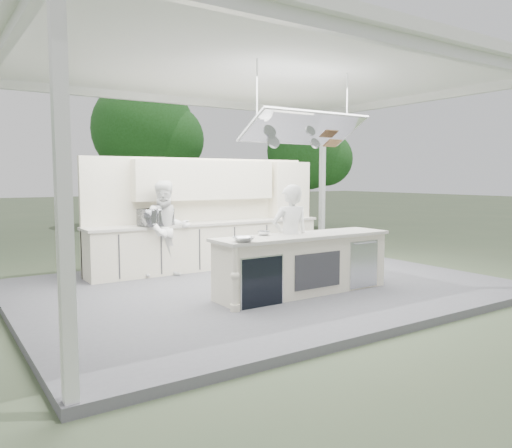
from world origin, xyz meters
TOP-DOWN VIEW (x-y plane):
  - ground at (0.00, 0.00)m, footprint 90.00×90.00m
  - stage_deck at (0.00, 0.00)m, footprint 8.00×6.00m
  - tent at (0.00, -0.01)m, footprint 8.20×6.20m
  - demo_island at (0.18, -0.91)m, footprint 3.10×0.79m
  - back_counter at (0.00, 1.90)m, footprint 5.08×0.72m
  - back_wall_unit at (0.44, 2.11)m, footprint 5.05×0.48m
  - tree_cluster at (-0.16, 9.77)m, footprint 19.55×9.40m
  - head_chef at (0.08, -0.70)m, footprint 0.71×0.53m
  - sous_chef at (-1.09, 1.55)m, footprint 0.99×0.84m
  - toaster_oven at (-1.25, 1.70)m, footprint 0.70×0.60m
  - bowl_large at (-1.10, -1.15)m, footprint 0.33×0.33m
  - bowl_small at (-0.40, -0.65)m, footprint 0.23×0.23m

SIDE VIEW (x-z plane):
  - ground at x=0.00m, z-range 0.00..0.00m
  - stage_deck at x=0.00m, z-range 0.00..0.12m
  - demo_island at x=0.18m, z-range 0.12..1.07m
  - back_counter at x=0.00m, z-range 0.12..1.07m
  - head_chef at x=0.08m, z-range 0.12..1.87m
  - sous_chef at x=-1.09m, z-range 0.12..1.92m
  - bowl_small at x=-0.40m, z-range 1.07..1.14m
  - bowl_large at x=-1.10m, z-range 1.07..1.14m
  - toaster_oven at x=-1.25m, z-range 1.07..1.40m
  - back_wall_unit at x=0.44m, z-range 0.45..2.70m
  - tree_cluster at x=-0.16m, z-range 0.36..6.21m
  - tent at x=0.00m, z-range 1.78..5.64m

